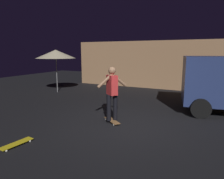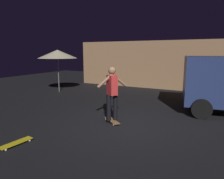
# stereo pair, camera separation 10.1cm
# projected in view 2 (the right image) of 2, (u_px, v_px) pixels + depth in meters

# --- Properties ---
(ground_plane) EXTENTS (28.00, 28.00, 0.00)m
(ground_plane) POSITION_uv_depth(u_px,v_px,m) (123.00, 125.00, 6.20)
(ground_plane) COLOR black
(low_building) EXTENTS (10.78, 4.43, 2.84)m
(low_building) POSITION_uv_depth(u_px,v_px,m) (168.00, 63.00, 13.97)
(low_building) COLOR #AD7F56
(low_building) RESTS_ON ground_plane
(patio_umbrella) EXTENTS (2.10, 2.10, 2.30)m
(patio_umbrella) POSITION_uv_depth(u_px,v_px,m) (57.00, 54.00, 11.02)
(patio_umbrella) COLOR slate
(patio_umbrella) RESTS_ON ground_plane
(skateboard_ridden) EXTENTS (0.74, 0.64, 0.07)m
(skateboard_ridden) POSITION_uv_depth(u_px,v_px,m) (112.00, 121.00, 6.46)
(skateboard_ridden) COLOR olive
(skateboard_ridden) RESTS_ON ground_plane
(skateboard_spare) EXTENTS (0.29, 0.80, 0.07)m
(skateboard_spare) POSITION_uv_depth(u_px,v_px,m) (16.00, 143.00, 4.86)
(skateboard_spare) COLOR gold
(skateboard_spare) RESTS_ON ground_plane
(skater) EXTENTS (0.68, 0.83, 1.67)m
(skater) POSITION_uv_depth(u_px,v_px,m) (112.00, 90.00, 6.28)
(skater) COLOR black
(skater) RESTS_ON skateboard_ridden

